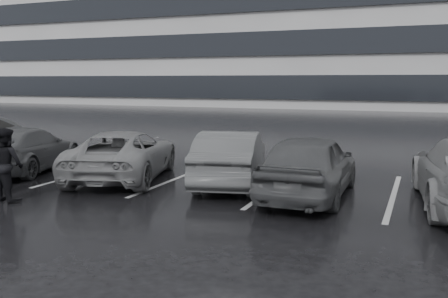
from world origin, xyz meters
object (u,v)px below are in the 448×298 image
at_px(car_west_c, 26,150).
at_px(car_main, 309,165).
at_px(car_west_a, 231,158).
at_px(car_west_b, 124,154).
at_px(pedestrian_right, 7,164).

bearing_deg(car_west_c, car_main, 164.24).
distance_m(car_west_a, car_west_b, 3.02).
height_order(car_main, car_west_c, car_main).
distance_m(car_main, car_west_a, 2.25).
bearing_deg(car_west_a, pedestrian_right, 27.96).
bearing_deg(car_west_b, car_west_a, 169.93).
relative_size(car_west_b, car_west_c, 1.07).
height_order(car_west_a, car_west_b, car_west_a).
height_order(car_main, pedestrian_right, pedestrian_right).
xyz_separation_m(car_west_a, car_west_b, (-3.00, -0.34, -0.04)).
bearing_deg(pedestrian_right, car_west_b, -95.04).
relative_size(car_west_c, pedestrian_right, 2.69).
height_order(car_west_c, pedestrian_right, pedestrian_right).
height_order(car_west_b, pedestrian_right, pedestrian_right).
distance_m(car_west_a, car_west_c, 6.26).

